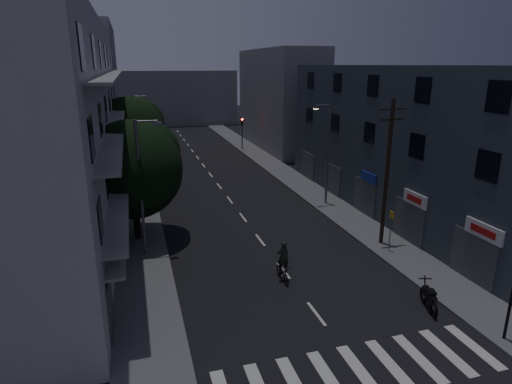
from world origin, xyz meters
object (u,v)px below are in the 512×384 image
utility_pole (387,171)px  cyclist (283,267)px  bus_stop_sign (391,224)px  motorcycle (429,298)px

utility_pole → cyclist: utility_pole is taller
bus_stop_sign → cyclist: 7.62m
bus_stop_sign → cyclist: size_ratio=1.12×
motorcycle → utility_pole: bearing=92.8°
bus_stop_sign → motorcycle: 6.37m
utility_pole → motorcycle: size_ratio=4.36×
cyclist → bus_stop_sign: bearing=11.0°
utility_pole → bus_stop_sign: size_ratio=3.56×
cyclist → utility_pole: bearing=19.1°
bus_stop_sign → motorcycle: (-1.72, -5.98, -1.35)m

